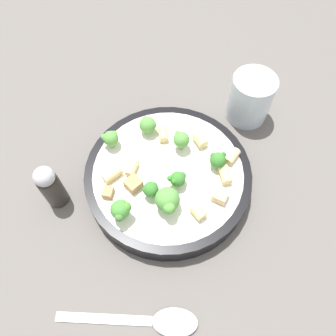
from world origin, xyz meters
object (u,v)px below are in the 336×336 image
Objects in this scene: spoon at (156,321)px; broccoli_floret_2 at (181,140)px; rigatoni_2 at (132,168)px; rigatoni_6 at (198,212)px; rigatoni_0 at (164,134)px; chicken_chunk_1 at (220,196)px; pasta_bowl at (168,176)px; drinking_glass at (250,100)px; broccoli_floret_5 at (151,190)px; chicken_chunk_2 at (108,192)px; broccoli_floret_0 at (167,200)px; rigatoni_5 at (232,157)px; broccoli_floret_3 at (148,125)px; broccoli_floret_1 at (121,210)px; broccoli_floret_7 at (178,179)px; rigatoni_1 at (200,140)px; rigatoni_3 at (225,174)px; broccoli_floret_6 at (111,138)px; broccoli_floret_4 at (217,158)px; rigatoni_4 at (112,174)px; chicken_chunk_0 at (133,184)px; pepper_shaker at (51,186)px.

broccoli_floret_2 is at bearing -104.96° from spoon.
rigatoni_6 is (-0.09, 0.08, 0.00)m from rigatoni_2.
rigatoni_0 is 0.14m from chicken_chunk_1.
pasta_bowl is 0.20m from drinking_glass.
chicken_chunk_2 is at bearing -7.71° from broccoli_floret_5.
broccoli_floret_0 is 0.48× the size of drinking_glass.
chicken_chunk_1 is (0.03, 0.06, 0.00)m from rigatoni_5.
drinking_glass is (-0.18, -0.04, -0.02)m from broccoli_floret_3.
broccoli_floret_1 reaches higher than broccoli_floret_3.
drinking_glass is (-0.06, -0.11, -0.01)m from rigatoni_5.
broccoli_floret_3 is 1.11× the size of broccoli_floret_7.
drinking_glass is (-0.21, -0.12, -0.01)m from rigatoni_2.
broccoli_floret_2 reaches higher than rigatoni_2.
broccoli_floret_1 is at bearing 40.80° from rigatoni_1.
drinking_glass is at bearing -139.57° from broccoli_floret_5.
spoon is at bearing 55.97° from rigatoni_3.
broccoli_floret_7 is 0.06m from rigatoni_6.
broccoli_floret_6 is at bearing -5.27° from rigatoni_1.
chicken_chunk_2 is at bearing 30.59° from broccoli_floret_2.
broccoli_floret_4 is 0.17m from broccoli_floret_6.
broccoli_floret_7 is at bearing -119.04° from broccoli_floret_0.
broccoli_floret_4 reaches higher than rigatoni_3.
rigatoni_1 reaches higher than chicken_chunk_2.
broccoli_floret_5 reaches higher than rigatoni_3.
broccoli_floret_2 is 1.16× the size of broccoli_floret_4.
rigatoni_2 is (0.06, 0.06, -0.00)m from rigatoni_0.
broccoli_floret_4 reaches higher than rigatoni_6.
rigatoni_2 is at bearing -167.39° from rigatoni_4.
chicken_chunk_1 is 0.16m from chicken_chunk_2.
pasta_bowl is 0.10m from rigatoni_5.
broccoli_floret_4 is at bearing -154.83° from broccoli_floret_1.
pasta_bowl is 0.09m from rigatoni_6.
chicken_chunk_2 is (0.12, -0.05, -0.00)m from rigatoni_6.
rigatoni_2 is 0.03m from chicken_chunk_0.
pepper_shaker is (0.28, 0.02, 0.00)m from rigatoni_5.
broccoli_floret_1 is 0.43× the size of pepper_shaker.
rigatoni_1 is 0.24m from pepper_shaker.
rigatoni_5 is at bearing -159.20° from broccoli_floret_7.
rigatoni_1 is (-0.06, -0.05, 0.02)m from pasta_bowl.
chicken_chunk_1 is (-0.07, 0.05, 0.02)m from pasta_bowl.
broccoli_floret_0 is 1.37× the size of broccoli_floret_4.
broccoli_floret_7 is 0.07m from rigatoni_2.
broccoli_floret_2 reaches higher than chicken_chunk_2.
rigatoni_1 is 0.79× the size of rigatoni_3.
broccoli_floret_0 is at bearing 159.73° from chicken_chunk_2.
rigatoni_6 is at bearing -119.93° from spoon.
broccoli_floret_7 is at bearing -163.21° from broccoli_floret_5.
broccoli_floret_0 is 0.12m from rigatoni_1.
broccoli_floret_0 is at bearing 139.42° from chicken_chunk_0.
drinking_glass is at bearing -164.98° from broccoli_floret_6.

